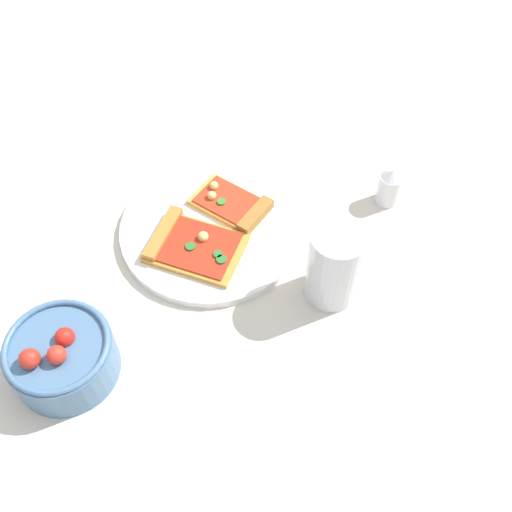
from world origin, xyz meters
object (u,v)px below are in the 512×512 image
plate (211,229)px  pizza_slice_near (234,205)px  soda_glass (334,267)px  salad_bowl (62,357)px  pizza_slice_far (192,244)px  pepper_shaker (389,186)px

plate → pizza_slice_near: size_ratio=2.07×
plate → pizza_slice_near: 0.05m
soda_glass → salad_bowl: bearing=75.0°
plate → pizza_slice_far: (-0.02, 0.04, 0.01)m
pizza_slice_near → salad_bowl: 0.34m
pepper_shaker → soda_glass: bearing=114.9°
pizza_slice_far → soda_glass: bearing=-143.2°
pizza_slice_near → pizza_slice_far: 0.10m
salad_bowl → soda_glass: bearing=-105.0°
salad_bowl → soda_glass: soda_glass is taller
plate → pizza_slice_far: bearing=112.1°
pizza_slice_far → soda_glass: 0.21m
plate → soda_glass: 0.21m
plate → salad_bowl: (-0.09, 0.28, 0.03)m
plate → soda_glass: bearing=-156.1°
pizza_slice_far → pepper_shaker: bearing=-105.5°
pizza_slice_near → soda_glass: (-0.20, -0.03, 0.04)m
pizza_slice_near → soda_glass: size_ratio=1.06×
pizza_slice_near → pepper_shaker: pepper_shaker is taller
salad_bowl → soda_glass: (-0.10, -0.36, 0.02)m
pizza_slice_near → salad_bowl: salad_bowl is taller
pizza_slice_near → soda_glass: 0.20m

